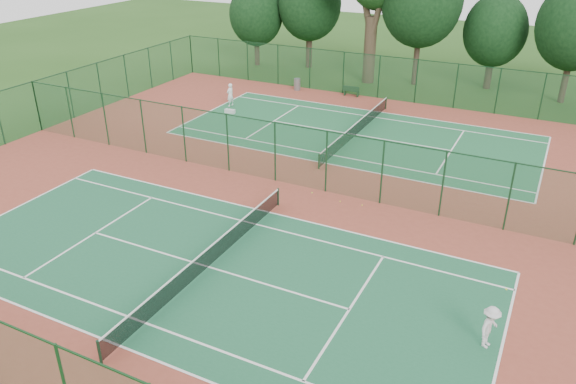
% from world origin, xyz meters
% --- Properties ---
extents(ground, '(120.00, 120.00, 0.00)m').
position_xyz_m(ground, '(0.00, 0.00, 0.00)').
color(ground, '#254C17').
rests_on(ground, ground).
extents(red_pad, '(40.00, 36.00, 0.01)m').
position_xyz_m(red_pad, '(0.00, 0.00, 0.01)').
color(red_pad, brown).
rests_on(red_pad, ground).
extents(court_near, '(23.77, 10.97, 0.01)m').
position_xyz_m(court_near, '(0.00, -9.00, 0.01)').
color(court_near, '#1C5B3A').
rests_on(court_near, red_pad).
extents(court_far, '(23.77, 10.97, 0.01)m').
position_xyz_m(court_far, '(0.00, 9.00, 0.01)').
color(court_far, '#1E6139').
rests_on(court_far, red_pad).
extents(fence_north, '(40.00, 0.09, 3.50)m').
position_xyz_m(fence_north, '(0.00, 18.00, 1.76)').
color(fence_north, '#184929').
rests_on(fence_north, ground).
extents(fence_south, '(40.00, 0.09, 3.50)m').
position_xyz_m(fence_south, '(0.00, -18.00, 1.76)').
color(fence_south, '#184A28').
rests_on(fence_south, ground).
extents(fence_west, '(0.09, 36.00, 3.50)m').
position_xyz_m(fence_west, '(-20.00, 0.00, 1.76)').
color(fence_west, '#17472B').
rests_on(fence_west, ground).
extents(fence_divider, '(40.00, 0.09, 3.50)m').
position_xyz_m(fence_divider, '(0.00, 0.00, 1.76)').
color(fence_divider, '#184A26').
rests_on(fence_divider, ground).
extents(tennis_net_near, '(0.10, 12.90, 0.97)m').
position_xyz_m(tennis_net_near, '(0.00, -9.00, 0.54)').
color(tennis_net_near, '#133520').
rests_on(tennis_net_near, ground).
extents(tennis_net_far, '(0.10, 12.90, 0.97)m').
position_xyz_m(tennis_net_far, '(0.00, 9.00, 0.54)').
color(tennis_net_far, '#13361B').
rests_on(tennis_net_far, ground).
extents(player_near, '(0.87, 1.18, 1.64)m').
position_xyz_m(player_near, '(11.38, -8.75, 0.84)').
color(player_near, silver).
rests_on(player_near, court_near).
extents(player_far, '(0.56, 0.73, 1.80)m').
position_xyz_m(player_far, '(-11.15, 10.67, 0.92)').
color(player_far, white).
rests_on(player_far, court_far).
extents(trash_bin, '(0.68, 0.68, 1.00)m').
position_xyz_m(trash_bin, '(-8.45, 17.10, 0.51)').
color(trash_bin, slate).
rests_on(trash_bin, red_pad).
extents(bench, '(1.43, 0.48, 0.87)m').
position_xyz_m(bench, '(-3.65, 17.48, 0.46)').
color(bench, '#113219').
rests_on(bench, red_pad).
extents(kit_bag, '(0.81, 0.34, 0.30)m').
position_xyz_m(kit_bag, '(-10.26, 9.13, 0.16)').
color(kit_bag, silver).
rests_on(kit_bag, red_pad).
extents(stray_ball_a, '(0.07, 0.07, 0.07)m').
position_xyz_m(stray_ball_a, '(2.74, -0.83, 0.04)').
color(stray_ball_a, gold).
rests_on(stray_ball_a, red_pad).
extents(stray_ball_b, '(0.07, 0.07, 0.07)m').
position_xyz_m(stray_ball_b, '(3.91, -0.72, 0.04)').
color(stray_ball_b, yellow).
rests_on(stray_ball_b, red_pad).
extents(stray_ball_c, '(0.07, 0.07, 0.07)m').
position_xyz_m(stray_ball_c, '(0.99, -0.55, 0.04)').
color(stray_ball_c, '#CFF238').
rests_on(stray_ball_c, red_pad).
extents(evergreen_row, '(39.00, 5.00, 12.00)m').
position_xyz_m(evergreen_row, '(0.50, 24.25, 0.00)').
color(evergreen_row, black).
rests_on(evergreen_row, ground).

